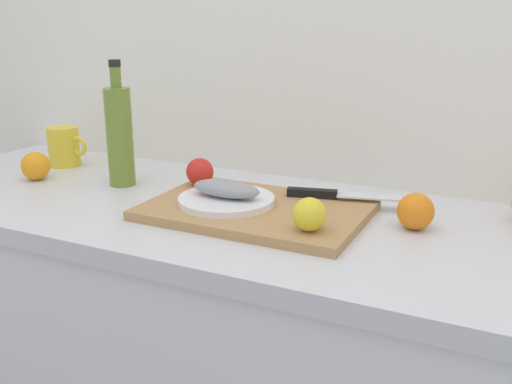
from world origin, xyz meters
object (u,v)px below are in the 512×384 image
Objects in this scene: cutting_board at (256,210)px; white_plate at (226,200)px; olive_oil_bottle at (120,135)px; coffee_mug_0 at (64,146)px; lemon_0 at (309,214)px; chef_knife at (336,195)px; orange_0 at (416,211)px; fish_fillet at (226,189)px.

white_plate is at bearing -166.45° from cutting_board.
coffee_mug_0 is at bearing 162.28° from olive_oil_bottle.
lemon_0 is at bearing -15.08° from olive_oil_bottle.
white_plate is at bearing 161.11° from lemon_0.
orange_0 is (0.18, -0.06, 0.01)m from chef_knife.
chef_knife is (0.14, 0.12, 0.02)m from cutting_board.
lemon_0 reaches higher than cutting_board.
olive_oil_bottle reaches higher than chef_knife.
orange_0 reaches higher than white_plate.
lemon_0 is 0.22m from orange_0.
white_plate is 1.63× the size of coffee_mug_0.
fish_fillet is 1.22× the size of coffee_mug_0.
lemon_0 is at bearing -18.89° from white_plate.
cutting_board is 0.07m from white_plate.
coffee_mug_0 is at bearing 167.71° from cutting_board.
fish_fillet is at bearing -159.62° from chef_knife.
cutting_board is 2.22× the size of white_plate.
orange_0 reaches higher than fish_fillet.
lemon_0 reaches higher than fish_fillet.
coffee_mug_0 reaches higher than chef_knife.
olive_oil_bottle reaches higher than cutting_board.
coffee_mug_0 reaches higher than lemon_0.
cutting_board is at bearing 149.87° from lemon_0.
chef_knife is 4.53× the size of lemon_0.
orange_0 is (0.32, 0.06, 0.03)m from cutting_board.
orange_0 reaches higher than cutting_board.
fish_fillet is at bearing -168.75° from orange_0.
fish_fillet is at bearing -166.45° from cutting_board.
coffee_mug_0 is (-0.66, 0.14, 0.04)m from cutting_board.
fish_fillet is at bearing 161.11° from lemon_0.
chef_knife is 0.21m from lemon_0.
white_plate is at bearing -168.75° from orange_0.
olive_oil_bottle is at bearing -179.92° from orange_0.
orange_0 is (0.38, 0.08, -0.02)m from fish_fillet.
lemon_0 reaches higher than chef_knife.
cutting_board is 1.58× the size of chef_knife.
cutting_board is 1.49× the size of olive_oil_bottle.
fish_fillet is 0.23m from lemon_0.
olive_oil_bottle is 0.29m from coffee_mug_0.
lemon_0 is 0.87× the size of orange_0.
cutting_board is 0.42m from olive_oil_bottle.
white_plate is 0.39m from orange_0.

